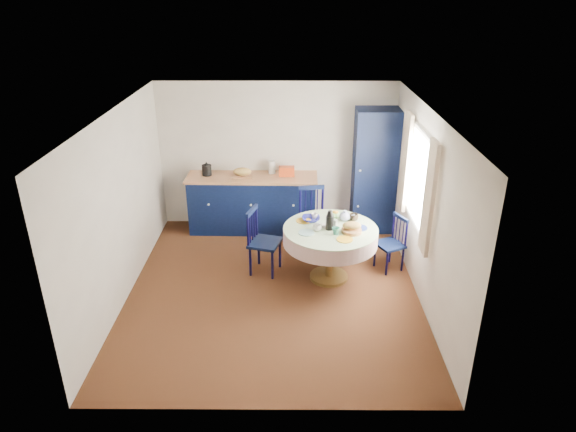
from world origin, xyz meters
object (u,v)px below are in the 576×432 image
kitchen_counter (253,202)px  mug_b (336,231)px  chair_left (262,241)px  cobalt_bowl (311,219)px  mug_a (317,228)px  mug_d (315,216)px  dining_table (331,236)px  mug_c (354,217)px  chair_far (313,218)px  pantry_cabinet (375,171)px  chair_right (392,243)px

kitchen_counter → mug_b: bearing=-54.2°
chair_left → cobalt_bowl: chair_left is taller
mug_a → mug_b: mug_b is taller
mug_d → dining_table: bearing=-54.9°
kitchen_counter → mug_c: size_ratio=16.67×
dining_table → chair_far: (-0.21, 0.98, -0.17)m
kitchen_counter → dining_table: bearing=-52.4°
kitchen_counter → cobalt_bowl: size_ratio=8.49×
kitchen_counter → mug_b: size_ratio=20.45×
cobalt_bowl → chair_left: bearing=-177.0°
chair_far → mug_a: size_ratio=8.69×
dining_table → chair_far: 1.01m
pantry_cabinet → cobalt_bowl: pantry_cabinet is taller
dining_table → chair_right: 1.02m
chair_right → mug_b: 1.10m
chair_far → mug_c: 0.97m
pantry_cabinet → chair_left: 2.43m
kitchen_counter → cobalt_bowl: bearing=-55.0°
pantry_cabinet → cobalt_bowl: size_ratio=8.10×
mug_a → pantry_cabinet: bearing=59.4°
kitchen_counter → pantry_cabinet: bearing=2.3°
dining_table → mug_c: 0.46m
chair_right → mug_b: mug_b is taller
chair_left → mug_b: chair_left is taller
mug_d → cobalt_bowl: (-0.05, -0.07, -0.01)m
dining_table → kitchen_counter: bearing=126.3°
dining_table → mug_d: 0.42m
mug_b → cobalt_bowl: size_ratio=0.41×
pantry_cabinet → chair_right: size_ratio=2.52×
chair_far → chair_right: size_ratio=1.21×
mug_d → chair_right: bearing=-0.5°
chair_right → mug_c: mug_c is taller
chair_far → cobalt_bowl: (-0.06, -0.73, 0.33)m
chair_right → chair_far: bearing=-146.9°
dining_table → chair_far: dining_table is taller
mug_a → mug_c: 0.64m
chair_far → cobalt_bowl: chair_far is taller
chair_left → pantry_cabinet: bearing=-34.5°
chair_far → mug_c: chair_far is taller
chair_right → mug_d: size_ratio=8.79×
kitchen_counter → mug_d: kitchen_counter is taller
pantry_cabinet → cobalt_bowl: (-1.13, -1.46, -0.21)m
dining_table → mug_c: bearing=36.9°
chair_left → mug_d: 0.85m
chair_far → chair_right: 1.33m
mug_b → chair_far: bearing=102.7°
pantry_cabinet → mug_d: bearing=-127.2°
kitchen_counter → chair_right: (2.16, -1.36, -0.08)m
chair_left → chair_right: bearing=-70.8°
mug_c → kitchen_counter: bearing=138.1°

